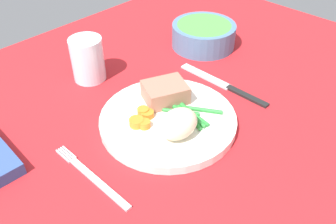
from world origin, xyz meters
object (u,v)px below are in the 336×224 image
meat_portion (165,92)px  knife (225,85)px  salad_bowl (204,34)px  dinner_plate (168,120)px  water_glass (88,62)px  fork (92,177)px

meat_portion → knife: size_ratio=0.36×
knife → salad_bowl: 17.13cm
dinner_plate → water_glass: water_glass is taller
meat_portion → knife: 13.66cm
meat_portion → salad_bowl: 24.66cm
meat_portion → fork: 20.24cm
knife → water_glass: (-16.43, 21.58, 3.53)cm
meat_portion → fork: size_ratio=0.44×
meat_portion → salad_bowl: salad_bowl is taller
dinner_plate → meat_portion: size_ratio=3.18×
dinner_plate → water_glass: size_ratio=2.68×
meat_portion → water_glass: bearing=101.9°
knife → salad_bowl: salad_bowl is taller
fork → knife: 32.34cm
fork → water_glass: water_glass is taller
water_glass → salad_bowl: water_glass is taller
meat_portion → water_glass: (-3.72, 17.62, 0.50)cm
meat_portion → fork: meat_portion is taller
dinner_plate → salad_bowl: (25.83, 13.38, 2.16)cm
meat_portion → salad_bowl: bearing=23.2°
fork → knife: size_ratio=0.81×
water_glass → knife: bearing=-52.7°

